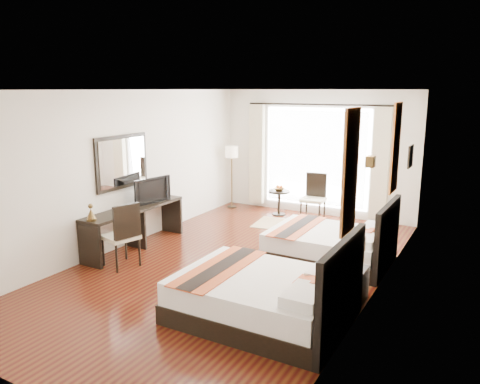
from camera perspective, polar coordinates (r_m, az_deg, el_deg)
The scene contains 29 objects.
floor at distance 7.71m, azimuth -0.82°, elevation -8.99°, with size 4.50×7.50×0.01m, color #390D0A.
ceiling at distance 7.17m, azimuth -0.89°, elevation 12.28°, with size 4.50×7.50×0.02m, color white.
wall_headboard at distance 6.50m, azimuth 16.53°, elevation -0.61°, with size 0.01×7.50×2.80m, color silver.
wall_desk at distance 8.64m, azimuth -13.86°, elevation 2.69°, with size 0.01×7.50×2.80m, color silver.
wall_window at distance 10.67m, azimuth 9.31°, elevation 4.70°, with size 4.50×0.01×2.80m, color silver.
wall_entry at distance 4.58m, azimuth -25.22°, elevation -6.74°, with size 4.50×0.01×2.80m, color silver.
window_glass at distance 10.67m, azimuth 9.27°, elevation 4.16°, with size 2.40×0.02×2.20m, color white.
sheer_curtain at distance 10.62m, azimuth 9.16°, elevation 4.12°, with size 2.30×0.02×2.10m, color white.
drape_left at distance 11.16m, azimuth 2.06°, elevation 4.56°, with size 0.35×0.14×2.35m, color #B9AF8F.
drape_right at distance 10.18m, azimuth 16.76°, elevation 3.28°, with size 0.35×0.14×2.35m, color #B9AF8F.
art_panel_near at distance 5.11m, azimuth 13.29°, elevation 2.39°, with size 0.03×0.50×1.35m, color maroon.
art_panel_far at distance 7.38m, azimuth 18.44°, elevation 5.11°, with size 0.03×0.50×1.35m, color maroon.
wall_sconce at distance 6.11m, azimuth 15.62°, elevation 3.59°, with size 0.10×0.14×0.14m, color #4A371A.
mirror_frame at distance 8.54m, azimuth -14.19°, elevation 3.57°, with size 0.04×1.25×0.95m, color black.
mirror_glass at distance 8.52m, azimuth -14.07°, elevation 3.56°, with size 0.01×1.12×0.82m, color white.
bed_near at distance 5.94m, azimuth 3.22°, elevation -12.54°, with size 2.09×1.63×1.18m.
bed_far at distance 7.96m, azimuth 11.21°, elevation -6.29°, with size 1.95×1.52×1.09m.
nightstand at distance 6.61m, azimuth 13.31°, elevation -10.90°, with size 0.39×0.48×0.46m, color black.
table_lamp at distance 6.46m, azimuth 13.94°, elevation -6.32°, with size 0.25×0.25×0.40m.
vase at distance 6.36m, azimuth 12.88°, elevation -8.57°, with size 0.13×0.13×0.13m, color black.
console_desk at distance 8.63m, azimuth -12.66°, elevation -4.23°, with size 0.50×2.20×0.76m, color black.
television at distance 8.78m, azimuth -10.94°, elevation 0.26°, with size 0.82×0.11×0.47m, color black.
bronze_figurine at distance 7.82m, azimuth -17.71°, elevation -2.48°, with size 0.16×0.16×0.24m, color #4A371A, non-canonical shape.
desk_chair at distance 7.81m, azimuth -14.20°, elevation -6.52°, with size 0.61×0.61×1.06m.
floor_lamp at distance 11.10m, azimuth -1.02°, elevation 4.39°, with size 0.30×0.30×1.49m.
side_table at distance 10.66m, azimuth 4.78°, elevation -1.32°, with size 0.49×0.49×0.56m, color black.
fruit_bowl at distance 10.59m, azimuth 4.80°, elevation 0.32°, with size 0.24×0.24×0.06m, color #49321A.
window_chair at distance 10.23m, azimuth 8.91°, elevation -1.81°, with size 0.51×0.51×1.04m.
jute_rug at distance 9.94m, azimuth 5.75°, elevation -4.00°, with size 1.34×0.91×0.01m, color tan.
Camera 1 is at (3.60, -6.20, 2.81)m, focal length 35.00 mm.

